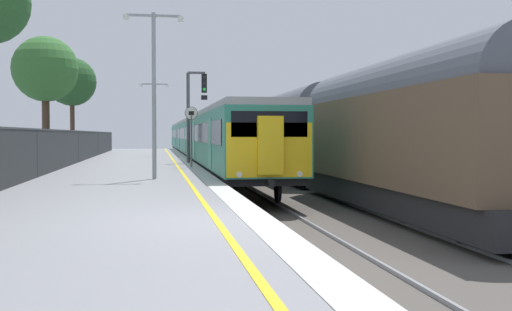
{
  "coord_description": "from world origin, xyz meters",
  "views": [
    {
      "loc": [
        -1.4,
        -10.69,
        1.5
      ],
      "look_at": [
        1.69,
        8.2,
        0.85
      ],
      "focal_mm": 43.41,
      "sensor_mm": 36.0,
      "label": 1
    }
  ],
  "objects_px": {
    "speed_limit_sign": "(191,129)",
    "background_tree_right": "(44,71)",
    "signal_gantry": "(193,106)",
    "platform_lamp_mid": "(154,81)",
    "commuter_train_at_platform": "(200,137)",
    "freight_train_adjacent_track": "(290,132)",
    "platform_lamp_far": "(154,112)",
    "background_tree_left": "(70,83)"
  },
  "relations": [
    {
      "from": "freight_train_adjacent_track",
      "to": "platform_lamp_mid",
      "type": "height_order",
      "value": "platform_lamp_mid"
    },
    {
      "from": "signal_gantry",
      "to": "platform_lamp_mid",
      "type": "height_order",
      "value": "platform_lamp_mid"
    },
    {
      "from": "signal_gantry",
      "to": "platform_lamp_far",
      "type": "bearing_deg",
      "value": 100.94
    },
    {
      "from": "commuter_train_at_platform",
      "to": "background_tree_left",
      "type": "distance_m",
      "value": 10.89
    },
    {
      "from": "speed_limit_sign",
      "to": "background_tree_right",
      "type": "bearing_deg",
      "value": 139.81
    },
    {
      "from": "speed_limit_sign",
      "to": "background_tree_right",
      "type": "relative_size",
      "value": 0.41
    },
    {
      "from": "speed_limit_sign",
      "to": "background_tree_right",
      "type": "xyz_separation_m",
      "value": [
        -7.48,
        6.32,
        3.13
      ]
    },
    {
      "from": "freight_train_adjacent_track",
      "to": "speed_limit_sign",
      "type": "bearing_deg",
      "value": -136.22
    },
    {
      "from": "speed_limit_sign",
      "to": "signal_gantry",
      "type": "bearing_deg",
      "value": 85.2
    },
    {
      "from": "commuter_train_at_platform",
      "to": "background_tree_right",
      "type": "bearing_deg",
      "value": -123.84
    },
    {
      "from": "background_tree_left",
      "to": "background_tree_right",
      "type": "height_order",
      "value": "background_tree_left"
    },
    {
      "from": "background_tree_right",
      "to": "background_tree_left",
      "type": "bearing_deg",
      "value": 92.36
    },
    {
      "from": "freight_train_adjacent_track",
      "to": "background_tree_right",
      "type": "height_order",
      "value": "background_tree_right"
    },
    {
      "from": "freight_train_adjacent_track",
      "to": "background_tree_left",
      "type": "xyz_separation_m",
      "value": [
        -13.96,
        16.02,
        3.83
      ]
    },
    {
      "from": "commuter_train_at_platform",
      "to": "signal_gantry",
      "type": "bearing_deg",
      "value": -95.33
    },
    {
      "from": "signal_gantry",
      "to": "platform_lamp_far",
      "type": "distance_m",
      "value": 10.79
    },
    {
      "from": "commuter_train_at_platform",
      "to": "freight_train_adjacent_track",
      "type": "xyz_separation_m",
      "value": [
        4.0,
        -14.61,
        0.37
      ]
    },
    {
      "from": "platform_lamp_far",
      "to": "background_tree_left",
      "type": "height_order",
      "value": "background_tree_left"
    },
    {
      "from": "commuter_train_at_platform",
      "to": "platform_lamp_far",
      "type": "xyz_separation_m",
      "value": [
        -3.51,
        -5.11,
        1.77
      ]
    },
    {
      "from": "platform_lamp_mid",
      "to": "background_tree_right",
      "type": "distance_m",
      "value": 14.9
    },
    {
      "from": "speed_limit_sign",
      "to": "platform_lamp_mid",
      "type": "xyz_separation_m",
      "value": [
        -1.67,
        -7.31,
        1.53
      ]
    },
    {
      "from": "platform_lamp_far",
      "to": "background_tree_right",
      "type": "bearing_deg",
      "value": -123.43
    },
    {
      "from": "speed_limit_sign",
      "to": "background_tree_left",
      "type": "distance_m",
      "value": 23.39
    },
    {
      "from": "speed_limit_sign",
      "to": "platform_lamp_mid",
      "type": "distance_m",
      "value": 7.65
    },
    {
      "from": "freight_train_adjacent_track",
      "to": "signal_gantry",
      "type": "bearing_deg",
      "value": -168.72
    },
    {
      "from": "platform_lamp_mid",
      "to": "background_tree_left",
      "type": "bearing_deg",
      "value": 102.54
    },
    {
      "from": "platform_lamp_far",
      "to": "background_tree_right",
      "type": "height_order",
      "value": "background_tree_right"
    },
    {
      "from": "commuter_train_at_platform",
      "to": "background_tree_right",
      "type": "xyz_separation_m",
      "value": [
        -9.32,
        -13.9,
        3.62
      ]
    },
    {
      "from": "background_tree_right",
      "to": "speed_limit_sign",
      "type": "bearing_deg",
      "value": -40.19
    },
    {
      "from": "speed_limit_sign",
      "to": "platform_lamp_far",
      "type": "bearing_deg",
      "value": 96.3
    },
    {
      "from": "commuter_train_at_platform",
      "to": "freight_train_adjacent_track",
      "type": "height_order",
      "value": "freight_train_adjacent_track"
    },
    {
      "from": "signal_gantry",
      "to": "platform_lamp_mid",
      "type": "distance_m",
      "value": 12.0
    },
    {
      "from": "freight_train_adjacent_track",
      "to": "platform_lamp_mid",
      "type": "relative_size",
      "value": 8.34
    },
    {
      "from": "freight_train_adjacent_track",
      "to": "background_tree_left",
      "type": "relative_size",
      "value": 6.19
    },
    {
      "from": "commuter_train_at_platform",
      "to": "platform_lamp_far",
      "type": "height_order",
      "value": "platform_lamp_far"
    },
    {
      "from": "platform_lamp_mid",
      "to": "platform_lamp_far",
      "type": "distance_m",
      "value": 22.42
    },
    {
      "from": "freight_train_adjacent_track",
      "to": "platform_lamp_far",
      "type": "xyz_separation_m",
      "value": [
        -7.52,
        9.51,
        1.4
      ]
    },
    {
      "from": "speed_limit_sign",
      "to": "commuter_train_at_platform",
      "type": "bearing_deg",
      "value": 84.79
    },
    {
      "from": "freight_train_adjacent_track",
      "to": "speed_limit_sign",
      "type": "height_order",
      "value": "freight_train_adjacent_track"
    },
    {
      "from": "platform_lamp_mid",
      "to": "platform_lamp_far",
      "type": "bearing_deg",
      "value": 90.0
    },
    {
      "from": "commuter_train_at_platform",
      "to": "platform_lamp_far",
      "type": "distance_m",
      "value": 6.45
    },
    {
      "from": "freight_train_adjacent_track",
      "to": "platform_lamp_mid",
      "type": "xyz_separation_m",
      "value": [
        -7.52,
        -12.91,
        1.65
      ]
    }
  ]
}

